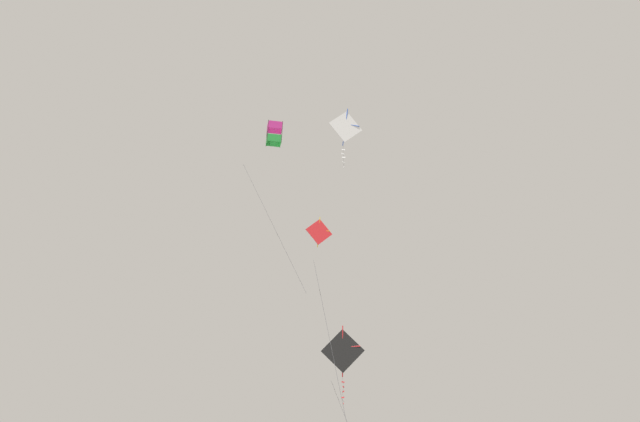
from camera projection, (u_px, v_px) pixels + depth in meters
kite_box_highest at (274, 135)px, 36.72m from camera, size 2.73×3.70×9.46m
kite_diamond_near_left at (346, 127)px, 34.58m from camera, size 0.69×1.74×3.52m
kite_diamond_mid_left at (343, 351)px, 36.48m from camera, size 1.23×2.41×6.13m
kite_diamond_far_centre at (319, 236)px, 31.04m from camera, size 1.63×1.80×9.95m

